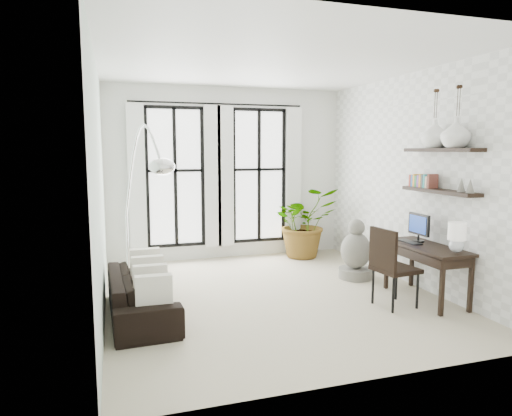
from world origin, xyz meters
name	(u,v)px	position (x,y,z in m)	size (l,w,h in m)	color
floor	(272,296)	(0.00, 0.00, 0.00)	(5.00, 5.00, 0.00)	beige
ceiling	(273,63)	(0.00, 0.00, 3.20)	(5.00, 5.00, 0.00)	white
wall_left	(99,187)	(-2.25, 0.00, 1.60)	(5.00, 5.00, 0.00)	silver
wall_right	(412,180)	(2.25, 0.00, 1.60)	(5.00, 5.00, 0.00)	white
wall_back	(228,174)	(0.00, 2.50, 1.60)	(4.50, 4.50, 0.00)	white
windows	(219,176)	(-0.20, 2.43, 1.56)	(3.26, 0.13, 2.65)	white
wall_shelves	(438,174)	(2.11, -0.75, 1.73)	(0.25, 1.30, 0.60)	black
sofa	(141,294)	(-1.80, -0.25, 0.28)	(1.88, 0.74, 0.55)	black
throw_pillows	(149,276)	(-1.70, -0.25, 0.50)	(0.40, 1.52, 0.40)	silver
plant	(304,222)	(1.39, 2.06, 0.67)	(1.21, 1.05, 1.35)	#2D7228
desk	(429,250)	(1.95, -0.84, 0.72)	(0.55, 1.29, 1.15)	black
desk_chair	(390,262)	(1.32, -0.89, 0.60)	(0.55, 0.55, 1.05)	black
arc_lamp	(141,163)	(-1.70, 0.64, 1.87)	(0.74, 2.03, 2.40)	silver
buddha	(356,253)	(1.59, 0.45, 0.40)	(0.53, 0.53, 0.96)	gray
vase_a	(456,133)	(2.11, -1.04, 2.27)	(0.37, 0.37, 0.38)	white
vase_b	(435,134)	(2.11, -0.64, 2.27)	(0.37, 0.37, 0.38)	white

